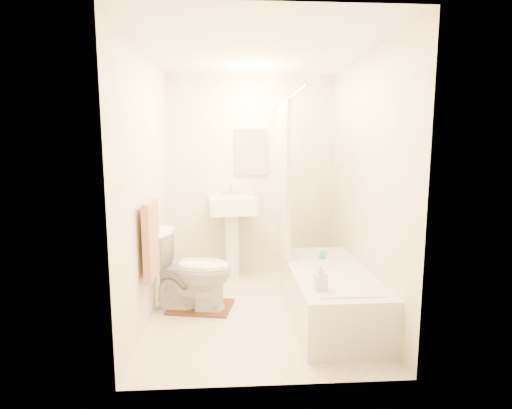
{
  "coord_description": "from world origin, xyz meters",
  "views": [
    {
      "loc": [
        -0.24,
        -3.63,
        1.57
      ],
      "look_at": [
        0.0,
        0.25,
        1.0
      ],
      "focal_mm": 28.0,
      "sensor_mm": 36.0,
      "label": 1
    }
  ],
  "objects": [
    {
      "name": "floor",
      "position": [
        0.0,
        0.0,
        0.0
      ],
      "size": [
        2.4,
        2.4,
        0.0
      ],
      "primitive_type": "plane",
      "color": "beige",
      "rests_on": "ground"
    },
    {
      "name": "ceiling",
      "position": [
        0.0,
        0.0,
        2.4
      ],
      "size": [
        2.4,
        2.4,
        0.0
      ],
      "primitive_type": "plane",
      "color": "white",
      "rests_on": "ground"
    },
    {
      "name": "wall_back",
      "position": [
        0.0,
        1.2,
        1.2
      ],
      "size": [
        2.0,
        0.02,
        2.4
      ],
      "primitive_type": "cube",
      "color": "beige",
      "rests_on": "ground"
    },
    {
      "name": "wall_left",
      "position": [
        -1.0,
        0.0,
        1.2
      ],
      "size": [
        0.02,
        2.4,
        2.4
      ],
      "primitive_type": "cube",
      "color": "beige",
      "rests_on": "ground"
    },
    {
      "name": "wall_right",
      "position": [
        1.0,
        0.0,
        1.2
      ],
      "size": [
        0.02,
        2.4,
        2.4
      ],
      "primitive_type": "cube",
      "color": "beige",
      "rests_on": "ground"
    },
    {
      "name": "mirror",
      "position": [
        0.0,
        1.18,
        1.5
      ],
      "size": [
        0.4,
        0.03,
        0.55
      ],
      "primitive_type": "cube",
      "color": "white",
      "rests_on": "wall_back"
    },
    {
      "name": "curtain_rod",
      "position": [
        0.3,
        0.1,
        2.0
      ],
      "size": [
        0.03,
        1.7,
        0.03
      ],
      "primitive_type": "cylinder",
      "rotation": [
        1.57,
        0.0,
        0.0
      ],
      "color": "silver",
      "rests_on": "wall_back"
    },
    {
      "name": "shower_curtain",
      "position": [
        0.3,
        0.5,
        1.22
      ],
      "size": [
        0.04,
        0.8,
        1.55
      ],
      "primitive_type": "cube",
      "color": "silver",
      "rests_on": "curtain_rod"
    },
    {
      "name": "towel_bar",
      "position": [
        -0.96,
        -0.25,
        1.1
      ],
      "size": [
        0.02,
        0.6,
        0.02
      ],
      "primitive_type": "cylinder",
      "rotation": [
        1.57,
        0.0,
        0.0
      ],
      "color": "silver",
      "rests_on": "wall_left"
    },
    {
      "name": "towel",
      "position": [
        -0.93,
        -0.25,
        0.78
      ],
      "size": [
        0.06,
        0.45,
        0.66
      ],
      "primitive_type": "cube",
      "color": "#CC7266",
      "rests_on": "towel_bar"
    },
    {
      "name": "toilet_paper",
      "position": [
        -0.93,
        0.12,
        0.7
      ],
      "size": [
        0.11,
        0.12,
        0.12
      ],
      "primitive_type": "cylinder",
      "rotation": [
        0.0,
        1.57,
        0.0
      ],
      "color": "white",
      "rests_on": "wall_left"
    },
    {
      "name": "toilet",
      "position": [
        -0.63,
        0.11,
        0.39
      ],
      "size": [
        0.85,
        0.56,
        0.78
      ],
      "primitive_type": "imported",
      "rotation": [
        0.0,
        0.0,
        1.42
      ],
      "color": "white",
      "rests_on": "floor"
    },
    {
      "name": "sink",
      "position": [
        -0.23,
        1.03,
        0.53
      ],
      "size": [
        0.59,
        0.49,
        1.06
      ],
      "primitive_type": null,
      "rotation": [
        0.0,
        0.0,
        0.11
      ],
      "color": "white",
      "rests_on": "floor"
    },
    {
      "name": "bathtub",
      "position": [
        0.65,
        -0.15,
        0.23
      ],
      "size": [
        0.7,
        1.6,
        0.45
      ],
      "primitive_type": null,
      "color": "silver",
      "rests_on": "floor"
    },
    {
      "name": "bath_mat",
      "position": [
        -0.55,
        0.12,
        0.01
      ],
      "size": [
        0.67,
        0.55,
        0.02
      ],
      "primitive_type": "cube",
      "rotation": [
        0.0,
        0.0,
        -0.19
      ],
      "color": "#502B1D",
      "rests_on": "floor"
    },
    {
      "name": "soap_bottle",
      "position": [
        0.45,
        -0.67,
        0.55
      ],
      "size": [
        0.11,
        0.11,
        0.2
      ],
      "primitive_type": "imported",
      "rotation": [
        0.0,
        0.0,
        0.14
      ],
      "color": "silver",
      "rests_on": "bathtub"
    },
    {
      "name": "scrub_brush",
      "position": [
        0.68,
        0.25,
        0.47
      ],
      "size": [
        0.13,
        0.22,
        0.04
      ],
      "primitive_type": "cube",
      "rotation": [
        0.0,
        0.0,
        -0.31
      ],
      "color": "green",
      "rests_on": "bathtub"
    }
  ]
}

